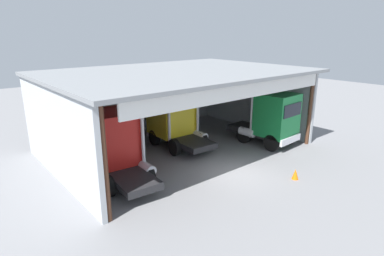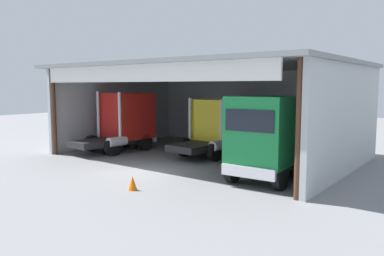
# 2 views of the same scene
# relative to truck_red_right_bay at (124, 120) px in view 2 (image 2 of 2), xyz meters

# --- Properties ---
(ground_plane) EXTENTS (80.00, 80.00, 0.00)m
(ground_plane) POSITION_rel_truck_red_right_bay_xyz_m (5.32, -3.69, -1.90)
(ground_plane) COLOR slate
(ground_plane) RESTS_ON ground
(workshop_shed) EXTENTS (16.07, 11.45, 5.24)m
(workshop_shed) POSITION_rel_truck_red_right_bay_xyz_m (5.32, 2.59, 1.81)
(workshop_shed) COLOR #ADB2B7
(workshop_shed) RESTS_ON ground
(truck_red_right_bay) EXTENTS (2.70, 5.33, 3.71)m
(truck_red_right_bay) POSITION_rel_truck_red_right_bay_xyz_m (0.00, 0.00, 0.00)
(truck_red_right_bay) COLOR red
(truck_red_right_bay) RESTS_ON ground
(truck_yellow_center_left_bay) EXTENTS (2.75, 5.29, 3.34)m
(truck_yellow_center_left_bay) POSITION_rel_truck_red_right_bay_xyz_m (5.56, 2.22, -0.15)
(truck_yellow_center_left_bay) COLOR yellow
(truck_yellow_center_left_bay) RESTS_ON ground
(truck_green_center_bay) EXTENTS (2.72, 4.91, 3.64)m
(truck_green_center_bay) POSITION_rel_truck_red_right_bay_xyz_m (10.70, -2.06, -0.00)
(truck_green_center_bay) COLOR #197F3D
(truck_green_center_bay) RESTS_ON ground
(oil_drum) EXTENTS (0.58, 0.58, 0.88)m
(oil_drum) POSITION_rel_truck_red_right_bay_xyz_m (3.76, 6.32, -1.46)
(oil_drum) COLOR #197233
(oil_drum) RESTS_ON ground
(tool_cart) EXTENTS (0.90, 0.60, 1.00)m
(tool_cart) POSITION_rel_truck_red_right_bay_xyz_m (8.62, 5.95, -1.40)
(tool_cart) COLOR #1E59A5
(tool_cart) RESTS_ON ground
(traffic_cone) EXTENTS (0.36, 0.36, 0.56)m
(traffic_cone) POSITION_rel_truck_red_right_bay_xyz_m (7.21, -6.24, -1.62)
(traffic_cone) COLOR orange
(traffic_cone) RESTS_ON ground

